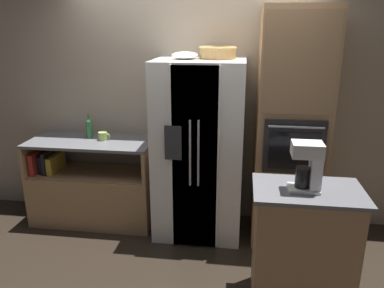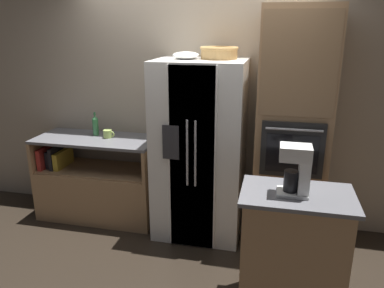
{
  "view_description": "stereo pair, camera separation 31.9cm",
  "coord_description": "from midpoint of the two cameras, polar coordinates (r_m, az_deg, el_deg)",
  "views": [
    {
      "loc": [
        0.53,
        -3.53,
        2.1
      ],
      "look_at": [
        0.06,
        -0.05,
        0.99
      ],
      "focal_mm": 35.0,
      "sensor_mm": 36.0,
      "label": 1
    },
    {
      "loc": [
        0.85,
        -3.47,
        2.1
      ],
      "look_at": [
        0.06,
        -0.05,
        0.99
      ],
      "focal_mm": 35.0,
      "sensor_mm": 36.0,
      "label": 2
    }
  ],
  "objects": [
    {
      "name": "fruit_bowl",
      "position": [
        3.64,
        -3.69,
        13.33
      ],
      "size": [
        0.26,
        0.26,
        0.07
      ],
      "color": "white",
      "rests_on": "refrigerator"
    },
    {
      "name": "bottle_tall",
      "position": [
        4.24,
        -17.48,
        2.37
      ],
      "size": [
        0.06,
        0.06,
        0.26
      ],
      "color": "#33723F",
      "rests_on": "counter_left"
    },
    {
      "name": "counter_left",
      "position": [
        4.37,
        -16.82,
        -6.92
      ],
      "size": [
        1.33,
        0.59,
        0.93
      ],
      "color": "#A87F56",
      "rests_on": "ground_plane"
    },
    {
      "name": "refrigerator",
      "position": [
        3.77,
        -1.34,
        -0.97
      ],
      "size": [
        0.87,
        0.75,
        1.8
      ],
      "color": "white",
      "rests_on": "ground_plane"
    },
    {
      "name": "ground_plane",
      "position": [
        4.14,
        -2.99,
        -12.93
      ],
      "size": [
        20.0,
        20.0,
        0.0
      ],
      "primitive_type": "plane",
      "color": "black"
    },
    {
      "name": "coffee_maker",
      "position": [
        2.7,
        14.28,
        -3.08
      ],
      "size": [
        0.21,
        0.17,
        0.36
      ],
      "color": "white",
      "rests_on": "island_counter"
    },
    {
      "name": "wall_oven",
      "position": [
        3.69,
        12.35,
        2.1
      ],
      "size": [
        0.65,
        0.74,
        2.27
      ],
      "color": "#A87F56",
      "rests_on": "ground_plane"
    },
    {
      "name": "island_counter",
      "position": [
        3.03,
        13.53,
        -15.1
      ],
      "size": [
        0.79,
        0.52,
        0.97
      ],
      "color": "#A87F56",
      "rests_on": "ground_plane"
    },
    {
      "name": "mug",
      "position": [
        4.14,
        -15.57,
        1.15
      ],
      "size": [
        0.13,
        0.09,
        0.09
      ],
      "color": "#B2D166",
      "rests_on": "counter_left"
    },
    {
      "name": "wall_back",
      "position": [
        4.05,
        -2.19,
        7.62
      ],
      "size": [
        12.0,
        0.06,
        2.8
      ],
      "color": "tan",
      "rests_on": "ground_plane"
    },
    {
      "name": "wicker_basket",
      "position": [
        3.66,
        1.37,
        13.81
      ],
      "size": [
        0.37,
        0.37,
        0.11
      ],
      "color": "tan",
      "rests_on": "refrigerator"
    }
  ]
}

